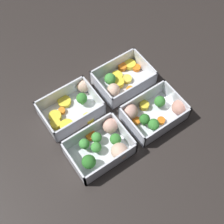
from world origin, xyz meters
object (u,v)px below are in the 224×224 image
(container_far_left, at_px, (153,113))
(container_far_right, at_px, (103,146))
(container_near_right, at_px, (72,107))
(container_near_left, at_px, (121,80))

(container_far_left, bearing_deg, container_far_right, 1.05)
(container_far_right, bearing_deg, container_near_right, -88.88)
(container_near_right, distance_m, container_far_left, 0.23)
(container_near_right, relative_size, container_far_right, 1.05)
(container_near_left, xyz_separation_m, container_far_right, (0.17, 0.15, 0.01))
(container_near_right, bearing_deg, container_near_left, 178.99)
(container_near_left, xyz_separation_m, container_far_left, (-0.01, 0.15, 0.00))
(container_near_left, relative_size, container_near_right, 0.90)
(container_far_right, bearing_deg, container_near_left, -137.97)
(container_near_right, bearing_deg, container_far_right, 91.12)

